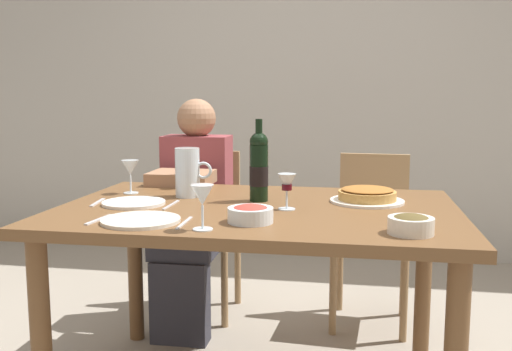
{
  "coord_description": "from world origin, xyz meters",
  "views": [
    {
      "loc": [
        0.36,
        -2.11,
        1.18
      ],
      "look_at": [
        -0.02,
        0.08,
        0.87
      ],
      "focal_mm": 40.24,
      "sensor_mm": 36.0,
      "label": 1
    }
  ],
  "objects_px": {
    "wine_glass_left_diner": "(202,197)",
    "dinner_plate_left_setting": "(134,203)",
    "salad_bowl": "(250,213)",
    "diner_left": "(192,207)",
    "olive_bowl": "(411,224)",
    "chair_right": "(372,227)",
    "dining_table": "(257,230)",
    "baked_tart": "(367,195)",
    "wine_glass_right_diner": "(287,184)",
    "dinner_plate_right_setting": "(141,220)",
    "chair_left": "(204,220)",
    "wine_bottle": "(259,167)",
    "wine_glass_centre": "(130,169)",
    "water_pitcher": "(188,175)",
    "wine_glass_spare": "(187,165)"
  },
  "relations": [
    {
      "from": "wine_glass_left_diner",
      "to": "dinner_plate_left_setting",
      "type": "bearing_deg",
      "value": 135.97
    },
    {
      "from": "salad_bowl",
      "to": "diner_left",
      "type": "bearing_deg",
      "value": 117.32
    },
    {
      "from": "olive_bowl",
      "to": "chair_right",
      "type": "bearing_deg",
      "value": 93.7
    },
    {
      "from": "salad_bowl",
      "to": "diner_left",
      "type": "xyz_separation_m",
      "value": [
        -0.47,
        0.91,
        -0.17
      ]
    },
    {
      "from": "dining_table",
      "to": "diner_left",
      "type": "bearing_deg",
      "value": 124.94
    },
    {
      "from": "baked_tart",
      "to": "wine_glass_right_diner",
      "type": "xyz_separation_m",
      "value": [
        -0.3,
        -0.2,
        0.07
      ]
    },
    {
      "from": "diner_left",
      "to": "dinner_plate_right_setting",
      "type": "bearing_deg",
      "value": 96.1
    },
    {
      "from": "salad_bowl",
      "to": "chair_left",
      "type": "height_order",
      "value": "chair_left"
    },
    {
      "from": "dining_table",
      "to": "salad_bowl",
      "type": "xyz_separation_m",
      "value": [
        0.02,
        -0.27,
        0.12
      ]
    },
    {
      "from": "wine_bottle",
      "to": "wine_glass_left_diner",
      "type": "bearing_deg",
      "value": -100.04
    },
    {
      "from": "wine_bottle",
      "to": "dinner_plate_right_setting",
      "type": "relative_size",
      "value": 1.24
    },
    {
      "from": "olive_bowl",
      "to": "wine_glass_centre",
      "type": "distance_m",
      "value": 1.24
    },
    {
      "from": "water_pitcher",
      "to": "olive_bowl",
      "type": "relative_size",
      "value": 1.45
    },
    {
      "from": "dinner_plate_right_setting",
      "to": "dinner_plate_left_setting",
      "type": "bearing_deg",
      "value": 115.98
    },
    {
      "from": "salad_bowl",
      "to": "wine_glass_centre",
      "type": "distance_m",
      "value": 0.77
    },
    {
      "from": "wine_glass_right_diner",
      "to": "diner_left",
      "type": "height_order",
      "value": "diner_left"
    },
    {
      "from": "salad_bowl",
      "to": "wine_glass_right_diner",
      "type": "distance_m",
      "value": 0.26
    },
    {
      "from": "chair_left",
      "to": "diner_left",
      "type": "relative_size",
      "value": 0.75
    },
    {
      "from": "olive_bowl",
      "to": "dinner_plate_left_setting",
      "type": "relative_size",
      "value": 0.58
    },
    {
      "from": "diner_left",
      "to": "wine_bottle",
      "type": "bearing_deg",
      "value": 129.07
    },
    {
      "from": "dinner_plate_left_setting",
      "to": "dining_table",
      "type": "bearing_deg",
      "value": 4.71
    },
    {
      "from": "olive_bowl",
      "to": "chair_right",
      "type": "xyz_separation_m",
      "value": [
        -0.08,
        1.21,
        -0.3
      ]
    },
    {
      "from": "baked_tart",
      "to": "dinner_plate_left_setting",
      "type": "distance_m",
      "value": 0.91
    },
    {
      "from": "olive_bowl",
      "to": "dinner_plate_left_setting",
      "type": "height_order",
      "value": "olive_bowl"
    },
    {
      "from": "wine_glass_left_diner",
      "to": "dinner_plate_right_setting",
      "type": "relative_size",
      "value": 0.54
    },
    {
      "from": "wine_glass_left_diner",
      "to": "dinner_plate_right_setting",
      "type": "distance_m",
      "value": 0.26
    },
    {
      "from": "wine_glass_left_diner",
      "to": "salad_bowl",
      "type": "bearing_deg",
      "value": 45.04
    },
    {
      "from": "wine_glass_spare",
      "to": "dinner_plate_left_setting",
      "type": "bearing_deg",
      "value": -102.45
    },
    {
      "from": "dining_table",
      "to": "wine_glass_right_diner",
      "type": "height_order",
      "value": "wine_glass_right_diner"
    },
    {
      "from": "olive_bowl",
      "to": "wine_glass_spare",
      "type": "bearing_deg",
      "value": 142.33
    },
    {
      "from": "wine_glass_right_diner",
      "to": "wine_glass_centre",
      "type": "distance_m",
      "value": 0.74
    },
    {
      "from": "wine_bottle",
      "to": "chair_left",
      "type": "height_order",
      "value": "wine_bottle"
    },
    {
      "from": "wine_bottle",
      "to": "diner_left",
      "type": "height_order",
      "value": "diner_left"
    },
    {
      "from": "baked_tart",
      "to": "dinner_plate_left_setting",
      "type": "bearing_deg",
      "value": -167.29
    },
    {
      "from": "water_pitcher",
      "to": "dinner_plate_right_setting",
      "type": "xyz_separation_m",
      "value": [
        -0.02,
        -0.49,
        -0.08
      ]
    },
    {
      "from": "dining_table",
      "to": "dinner_plate_left_setting",
      "type": "height_order",
      "value": "dinner_plate_left_setting"
    },
    {
      "from": "dining_table",
      "to": "salad_bowl",
      "type": "bearing_deg",
      "value": -85.08
    },
    {
      "from": "water_pitcher",
      "to": "chair_right",
      "type": "relative_size",
      "value": 0.23
    },
    {
      "from": "olive_bowl",
      "to": "wine_glass_right_diner",
      "type": "bearing_deg",
      "value": 143.74
    },
    {
      "from": "baked_tart",
      "to": "diner_left",
      "type": "xyz_separation_m",
      "value": [
        -0.86,
        0.48,
        -0.17
      ]
    },
    {
      "from": "dinner_plate_right_setting",
      "to": "dining_table",
      "type": "bearing_deg",
      "value": 44.15
    },
    {
      "from": "dining_table",
      "to": "wine_glass_right_diner",
      "type": "distance_m",
      "value": 0.22
    },
    {
      "from": "water_pitcher",
      "to": "wine_glass_right_diner",
      "type": "distance_m",
      "value": 0.48
    },
    {
      "from": "chair_left",
      "to": "diner_left",
      "type": "distance_m",
      "value": 0.26
    },
    {
      "from": "dining_table",
      "to": "wine_glass_right_diner",
      "type": "relative_size",
      "value": 11.21
    },
    {
      "from": "salad_bowl",
      "to": "dinner_plate_right_setting",
      "type": "relative_size",
      "value": 0.58
    },
    {
      "from": "dinner_plate_right_setting",
      "to": "wine_bottle",
      "type": "bearing_deg",
      "value": 53.81
    },
    {
      "from": "dinner_plate_left_setting",
      "to": "dinner_plate_right_setting",
      "type": "relative_size",
      "value": 0.92
    },
    {
      "from": "baked_tart",
      "to": "wine_glass_spare",
      "type": "relative_size",
      "value": 1.96
    },
    {
      "from": "dining_table",
      "to": "wine_glass_left_diner",
      "type": "xyz_separation_m",
      "value": [
        -0.11,
        -0.4,
        0.2
      ]
    }
  ]
}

